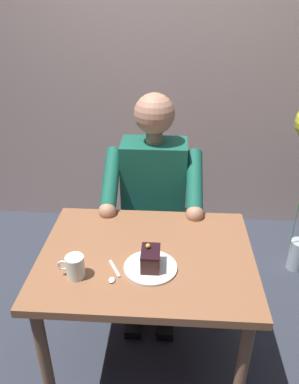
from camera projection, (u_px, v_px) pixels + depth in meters
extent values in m
plane|color=#313643|center=(147.00, 362.00, 1.95)|extent=(14.00, 14.00, 0.00)
cube|color=#C7A99E|center=(161.00, 25.00, 2.54)|extent=(6.40, 0.12, 3.00)
cube|color=#8F5B3B|center=(146.00, 257.00, 1.62)|extent=(0.92, 0.71, 0.04)
cylinder|color=brown|center=(241.00, 375.00, 1.51)|extent=(0.05, 0.05, 0.69)
cylinder|color=brown|center=(46.00, 364.00, 1.55)|extent=(0.05, 0.05, 0.69)
cylinder|color=brown|center=(224.00, 276.00, 2.02)|extent=(0.05, 0.05, 0.69)
cylinder|color=brown|center=(78.00, 270.00, 2.07)|extent=(0.05, 0.05, 0.69)
cube|color=#955548|center=(154.00, 227.00, 2.30)|extent=(0.42, 0.42, 0.04)
cube|color=#955548|center=(156.00, 178.00, 2.35)|extent=(0.38, 0.04, 0.45)
cylinder|color=#955548|center=(182.00, 274.00, 2.23)|extent=(0.04, 0.04, 0.43)
cylinder|color=#955548|center=(122.00, 272.00, 2.25)|extent=(0.04, 0.04, 0.43)
cylinder|color=#955548|center=(181.00, 239.00, 2.55)|extent=(0.04, 0.04, 0.43)
cylinder|color=#955548|center=(129.00, 237.00, 2.57)|extent=(0.04, 0.04, 0.43)
cube|color=#165B48|center=(154.00, 187.00, 2.14)|extent=(0.36, 0.22, 0.54)
sphere|color=tan|center=(154.00, 114.00, 1.94)|extent=(0.22, 0.22, 0.22)
cylinder|color=tan|center=(154.00, 137.00, 2.00)|extent=(0.09, 0.09, 0.06)
cylinder|color=#165B48|center=(195.00, 180.00, 1.95)|extent=(0.08, 0.33, 0.26)
sphere|color=tan|center=(195.00, 214.00, 1.86)|extent=(0.09, 0.09, 0.09)
cylinder|color=#165B48|center=(111.00, 178.00, 1.98)|extent=(0.08, 0.33, 0.26)
sphere|color=tan|center=(107.00, 211.00, 1.89)|extent=(0.09, 0.09, 0.09)
cylinder|color=#292F37|center=(168.00, 241.00, 2.17)|extent=(0.13, 0.38, 0.14)
cylinder|color=#292F37|center=(137.00, 240.00, 2.18)|extent=(0.13, 0.38, 0.14)
cylinder|color=#292F37|center=(166.00, 292.00, 2.12)|extent=(0.11, 0.11, 0.41)
cube|color=black|center=(165.00, 322.00, 2.16)|extent=(0.09, 0.22, 0.05)
cylinder|color=#292F37|center=(135.00, 290.00, 2.13)|extent=(0.11, 0.11, 0.41)
cube|color=black|center=(134.00, 321.00, 2.17)|extent=(0.09, 0.22, 0.05)
cylinder|color=white|center=(151.00, 267.00, 1.53)|extent=(0.22, 0.22, 0.01)
cube|color=#422520|center=(151.00, 259.00, 1.51)|extent=(0.07, 0.11, 0.07)
cube|color=black|center=(151.00, 251.00, 1.49)|extent=(0.08, 0.11, 0.01)
sphere|color=gold|center=(148.00, 246.00, 1.50)|extent=(0.02, 0.02, 0.02)
cylinder|color=white|center=(75.00, 267.00, 1.46)|extent=(0.07, 0.07, 0.09)
torus|color=white|center=(63.00, 265.00, 1.47)|extent=(0.05, 0.01, 0.05)
cylinder|color=black|center=(74.00, 258.00, 1.44)|extent=(0.07, 0.07, 0.01)
cube|color=silver|center=(115.00, 268.00, 1.52)|extent=(0.06, 0.10, 0.01)
ellipsoid|color=silver|center=(112.00, 280.00, 1.46)|extent=(0.03, 0.04, 0.01)
cylinder|color=#B2C1C6|center=(297.00, 255.00, 2.57)|extent=(0.12, 0.12, 0.22)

